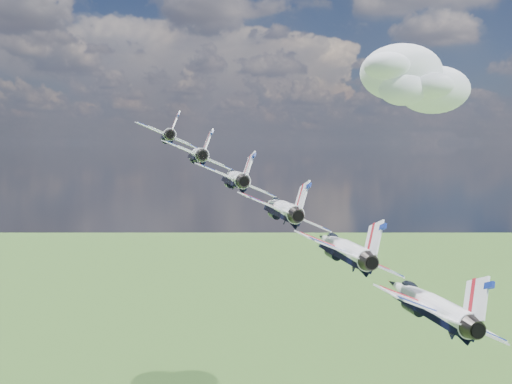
% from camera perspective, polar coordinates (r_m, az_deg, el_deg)
% --- Properties ---
extents(cloud_far, '(54.09, 42.50, 21.25)m').
position_cam_1_polar(cloud_far, '(255.34, 15.88, 10.77)').
color(cloud_far, white).
extents(jet_0, '(16.89, 19.57, 8.97)m').
position_cam_1_polar(jet_0, '(100.91, -8.80, 5.65)').
color(jet_0, silver).
extents(jet_1, '(16.89, 19.57, 8.97)m').
position_cam_1_polar(jet_1, '(90.32, -5.87, 3.78)').
color(jet_1, white).
extents(jet_2, '(16.89, 19.57, 8.97)m').
position_cam_1_polar(jet_2, '(80.15, -2.20, 1.42)').
color(jet_2, silver).
extents(jet_3, '(16.89, 19.57, 8.97)m').
position_cam_1_polar(jet_3, '(70.57, 2.50, -1.61)').
color(jet_3, white).
extents(jet_4, '(16.89, 19.57, 8.97)m').
position_cam_1_polar(jet_4, '(61.87, 8.61, -5.53)').
color(jet_4, silver).
extents(jet_5, '(16.89, 19.57, 8.97)m').
position_cam_1_polar(jet_5, '(54.47, 16.67, -10.51)').
color(jet_5, silver).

